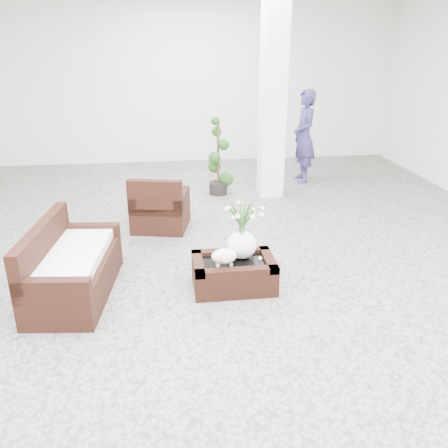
{
  "coord_description": "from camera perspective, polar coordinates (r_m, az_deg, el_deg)",
  "views": [
    {
      "loc": [
        -0.65,
        -5.06,
        2.6
      ],
      "look_at": [
        0.0,
        -0.1,
        0.62
      ],
      "focal_mm": 37.58,
      "sensor_mm": 36.0,
      "label": 1
    }
  ],
  "objects": [
    {
      "name": "ground",
      "position": [
        5.73,
        -0.13,
        -5.41
      ],
      "size": [
        11.0,
        11.0,
        0.0
      ],
      "primitive_type": "plane",
      "color": "gray",
      "rests_on": "ground"
    },
    {
      "name": "column",
      "position": [
        8.12,
        5.98,
        15.47
      ],
      "size": [
        0.4,
        0.4,
        3.5
      ],
      "primitive_type": "cube",
      "color": "white",
      "rests_on": "ground"
    },
    {
      "name": "coffee_table",
      "position": [
        5.25,
        1.18,
        -6.15
      ],
      "size": [
        0.9,
        0.6,
        0.31
      ],
      "primitive_type": "cube",
      "color": "black",
      "rests_on": "ground"
    },
    {
      "name": "sheep_figurine",
      "position": [
        5.03,
        0.02,
        -4.12
      ],
      "size": [
        0.28,
        0.23,
        0.21
      ],
      "primitive_type": "ellipsoid",
      "color": "white",
      "rests_on": "coffee_table"
    },
    {
      "name": "planter_narcissus",
      "position": [
        5.13,
        2.17,
        -0.04
      ],
      "size": [
        0.44,
        0.44,
        0.8
      ],
      "primitive_type": null,
      "color": "white",
      "rests_on": "coffee_table"
    },
    {
      "name": "tealight",
      "position": [
        5.24,
        4.41,
        -4.17
      ],
      "size": [
        0.04,
        0.04,
        0.03
      ],
      "primitive_type": "cylinder",
      "color": "white",
      "rests_on": "coffee_table"
    },
    {
      "name": "armchair",
      "position": [
        6.87,
        -7.77,
        2.74
      ],
      "size": [
        0.9,
        0.87,
        0.81
      ],
      "primitive_type": "cube",
      "rotation": [
        0.0,
        0.0,
        2.93
      ],
      "color": "black",
      "rests_on": "ground"
    },
    {
      "name": "loveseat",
      "position": [
        5.27,
        -17.87,
        -4.21
      ],
      "size": [
        0.89,
        1.58,
        0.8
      ],
      "primitive_type": "cube",
      "rotation": [
        0.0,
        0.0,
        1.46
      ],
      "color": "black",
      "rests_on": "ground"
    },
    {
      "name": "topiary",
      "position": [
        8.28,
        -0.72,
        8.17
      ],
      "size": [
        0.36,
        0.36,
        1.36
      ],
      "primitive_type": null,
      "color": "#183D13",
      "rests_on": "ground"
    },
    {
      "name": "shopper",
      "position": [
        9.19,
        9.72,
        10.46
      ],
      "size": [
        0.43,
        0.64,
        1.75
      ],
      "primitive_type": "imported",
      "rotation": [
        0.0,
        0.0,
        -1.56
      ],
      "color": "navy",
      "rests_on": "ground"
    }
  ]
}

